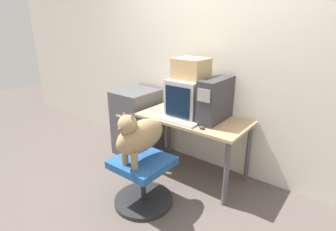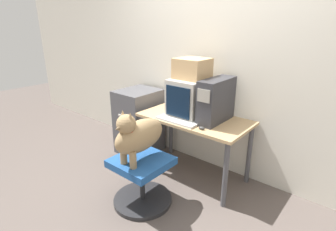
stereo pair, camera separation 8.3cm
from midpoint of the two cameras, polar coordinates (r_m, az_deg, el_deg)
name	(u,v)px [view 1 (the left image)]	position (r m, az deg, el deg)	size (l,w,h in m)	color
ground_plane	(176,186)	(2.94, 0.89, -15.16)	(12.00, 12.00, 0.00)	#564C47
wall_back	(214,58)	(3.02, 9.20, 12.25)	(8.00, 0.05, 2.60)	silver
desk	(193,125)	(2.87, 4.75, -2.18)	(1.19, 0.63, 0.71)	tan
crt_monitor	(190,97)	(2.85, 4.03, 4.03)	(0.36, 0.48, 0.41)	#B7B2A8
pc_tower	(216,100)	(2.70, 9.46, 3.36)	(0.18, 0.49, 0.44)	#333338
keyboard	(177,120)	(2.70, 1.10, -1.09)	(0.46, 0.16, 0.03)	silver
computer_mouse	(202,128)	(2.53, 6.48, -2.66)	(0.07, 0.04, 0.03)	#333333
office_chair	(143,180)	(2.60, -6.41, -13.72)	(0.57, 0.57, 0.48)	#262628
dog	(139,135)	(2.35, -7.37, -4.31)	(0.22, 0.55, 0.51)	#9E7F56
filing_cabinet	(137,122)	(3.51, -7.46, -1.35)	(0.46, 0.55, 0.85)	#4C4C51
cardboard_box	(191,68)	(2.78, 4.23, 10.20)	(0.33, 0.30, 0.21)	tan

